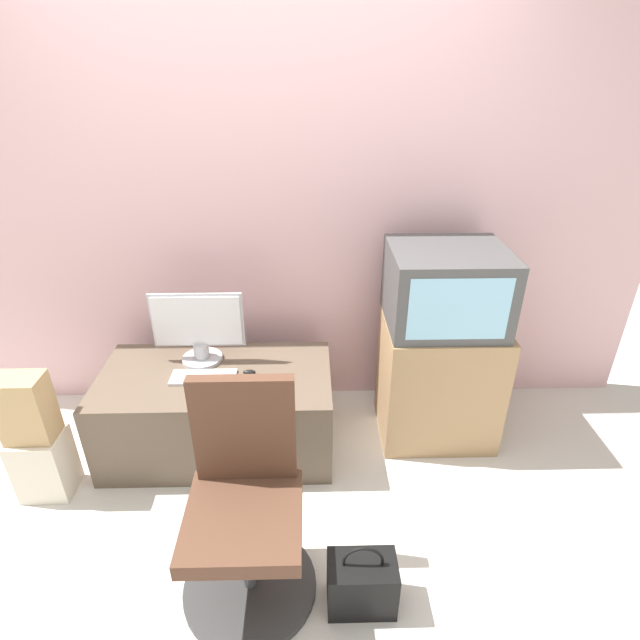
% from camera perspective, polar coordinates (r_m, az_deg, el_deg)
% --- Properties ---
extents(ground_plane, '(12.00, 12.00, 0.00)m').
position_cam_1_polar(ground_plane, '(2.41, -6.93, -26.78)').
color(ground_plane, beige).
extents(wall_back, '(4.40, 0.05, 2.60)m').
position_cam_1_polar(wall_back, '(2.79, -6.16, 14.16)').
color(wall_back, beige).
rests_on(wall_back, ground_plane).
extents(desk, '(1.22, 0.63, 0.48)m').
position_cam_1_polar(desk, '(2.83, -11.49, -10.10)').
color(desk, brown).
rests_on(desk, ground_plane).
extents(side_stand, '(0.62, 0.49, 0.71)m').
position_cam_1_polar(side_stand, '(2.89, 13.33, -6.66)').
color(side_stand, '#A37F56').
rests_on(side_stand, ground_plane).
extents(main_monitor, '(0.49, 0.22, 0.40)m').
position_cam_1_polar(main_monitor, '(2.72, -13.72, -0.94)').
color(main_monitor, '#B2B2B7').
rests_on(main_monitor, desk).
extents(keyboard, '(0.33, 0.13, 0.01)m').
position_cam_1_polar(keyboard, '(2.67, -13.18, -6.39)').
color(keyboard, silver).
rests_on(keyboard, desk).
extents(mouse, '(0.07, 0.03, 0.03)m').
position_cam_1_polar(mouse, '(2.65, -8.09, -5.94)').
color(mouse, black).
rests_on(mouse, desk).
extents(crt_tv, '(0.59, 0.51, 0.41)m').
position_cam_1_polar(crt_tv, '(2.64, 14.19, 3.61)').
color(crt_tv, '#474747').
rests_on(crt_tv, side_stand).
extents(office_chair, '(0.55, 0.55, 0.92)m').
position_cam_1_polar(office_chair, '(2.11, -8.48, -21.07)').
color(office_chair, '#333333').
rests_on(office_chair, ground_plane).
extents(cardboard_box_lower, '(0.24, 0.20, 0.35)m').
position_cam_1_polar(cardboard_box_lower, '(2.91, -28.96, -14.18)').
color(cardboard_box_lower, beige).
rests_on(cardboard_box_lower, ground_plane).
extents(cardboard_box_upper, '(0.22, 0.15, 0.34)m').
position_cam_1_polar(cardboard_box_upper, '(2.71, -30.64, -8.67)').
color(cardboard_box_upper, tan).
rests_on(cardboard_box_upper, cardboard_box_lower).
extents(handbag, '(0.27, 0.17, 0.33)m').
position_cam_1_polar(handbag, '(2.23, 4.79, -27.78)').
color(handbag, black).
rests_on(handbag, ground_plane).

